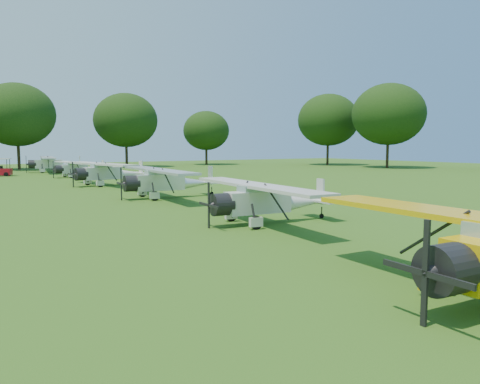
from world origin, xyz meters
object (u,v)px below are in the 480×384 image
object	(u,v)px
aircraft_5	(108,171)
aircraft_4	(167,179)
aircraft_7	(53,162)
aircraft_3	(267,198)
aircraft_6	(78,167)

from	to	relation	value
aircraft_5	aircraft_4	bearing A→B (deg)	-96.98
aircraft_7	aircraft_5	bearing A→B (deg)	-81.85
aircraft_4	aircraft_5	world-z (taller)	aircraft_5
aircraft_3	aircraft_4	distance (m)	12.39
aircraft_3	aircraft_5	distance (m)	24.72
aircraft_3	aircraft_5	world-z (taller)	aircraft_5
aircraft_6	aircraft_3	bearing A→B (deg)	-95.93
aircraft_3	aircraft_5	size ratio (longest dim) A/B	0.91
aircraft_4	aircraft_7	bearing A→B (deg)	94.00
aircraft_3	aircraft_6	distance (m)	37.38
aircraft_3	aircraft_5	bearing A→B (deg)	95.00
aircraft_4	aircraft_3	bearing A→B (deg)	-88.57
aircraft_5	aircraft_7	bearing A→B (deg)	81.35
aircraft_3	aircraft_6	world-z (taller)	aircraft_3
aircraft_3	aircraft_6	size ratio (longest dim) A/B	1.07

